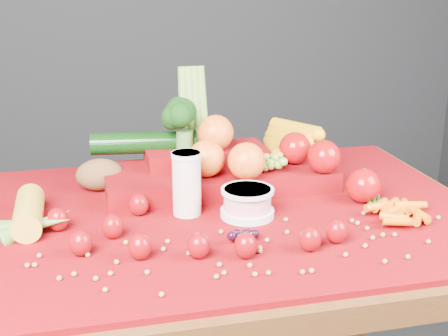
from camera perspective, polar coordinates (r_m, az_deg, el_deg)
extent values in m
cube|color=#3C1C0D|center=(1.32, 0.21, -5.42)|extent=(1.10, 0.80, 0.05)
cube|color=#3C1C0D|center=(1.77, -18.35, -13.63)|extent=(0.06, 0.06, 0.70)
cube|color=#3C1C0D|center=(1.92, 11.99, -10.33)|extent=(0.06, 0.06, 0.70)
cube|color=#6D0308|center=(1.31, 0.21, -4.18)|extent=(1.05, 0.75, 0.01)
cylinder|color=beige|center=(1.27, -3.43, -1.43)|extent=(0.06, 0.06, 0.13)
cylinder|color=silver|center=(1.25, -3.48, 1.21)|extent=(0.06, 0.06, 0.01)
cylinder|color=silver|center=(1.28, 2.14, -4.11)|extent=(0.11, 0.11, 0.02)
cylinder|color=pink|center=(1.27, 2.16, -2.85)|extent=(0.10, 0.10, 0.05)
cylinder|color=silver|center=(1.26, 2.17, -2.07)|extent=(0.11, 0.11, 0.01)
ellipsoid|color=#800804|center=(1.19, -10.15, -5.28)|extent=(0.04, 0.04, 0.05)
cone|color=#11480D|center=(1.18, -10.21, -4.28)|extent=(0.03, 0.03, 0.01)
ellipsoid|color=#800804|center=(1.14, -12.97, -6.70)|extent=(0.04, 0.04, 0.05)
cone|color=#11480D|center=(1.13, -13.05, -5.66)|extent=(0.03, 0.03, 0.01)
ellipsoid|color=#800804|center=(1.10, -7.69, -7.15)|extent=(0.04, 0.04, 0.05)
cone|color=#11480D|center=(1.09, -7.74, -6.08)|extent=(0.03, 0.03, 0.01)
ellipsoid|color=#800804|center=(1.10, -2.34, -7.11)|extent=(0.04, 0.04, 0.05)
cone|color=#11480D|center=(1.09, -2.36, -6.03)|extent=(0.03, 0.03, 0.01)
ellipsoid|color=#800804|center=(1.10, 2.00, -7.11)|extent=(0.04, 0.04, 0.05)
cone|color=#11480D|center=(1.09, 2.01, -6.04)|extent=(0.03, 0.03, 0.01)
ellipsoid|color=#800804|center=(1.13, 7.88, -6.43)|extent=(0.04, 0.04, 0.05)
cone|color=#11480D|center=(1.12, 7.93, -5.39)|extent=(0.03, 0.03, 0.01)
ellipsoid|color=#800804|center=(1.29, -7.81, -3.33)|extent=(0.04, 0.04, 0.05)
cone|color=#11480D|center=(1.28, -7.86, -2.39)|extent=(0.03, 0.03, 0.01)
ellipsoid|color=#800804|center=(1.25, -14.95, -4.55)|extent=(0.04, 0.04, 0.05)
cone|color=#11480D|center=(1.24, -15.04, -3.59)|extent=(0.03, 0.03, 0.01)
ellipsoid|color=#800804|center=(1.17, 10.27, -5.69)|extent=(0.04, 0.04, 0.05)
cone|color=#11480D|center=(1.16, 10.33, -4.68)|extent=(0.03, 0.03, 0.01)
cylinder|color=yellow|center=(1.29, -17.43, -3.87)|extent=(0.06, 0.18, 0.06)
ellipsoid|color=#543A1F|center=(1.44, -11.30, -0.60)|extent=(0.11, 0.08, 0.07)
cube|color=#6D0308|center=(1.44, -0.46, -0.84)|extent=(0.52, 0.22, 0.04)
cube|color=#6D0308|center=(1.47, -1.68, 1.20)|extent=(0.28, 0.12, 0.03)
sphere|color=#A30015|center=(1.41, 9.15, 1.02)|extent=(0.08, 0.08, 0.08)
sphere|color=#A30015|center=(1.38, 12.64, -1.57)|extent=(0.08, 0.08, 0.08)
sphere|color=#A30015|center=(1.46, 6.50, 1.82)|extent=(0.08, 0.08, 0.08)
sphere|color=red|center=(1.36, -1.62, 0.88)|extent=(0.08, 0.08, 0.08)
sphere|color=red|center=(1.35, 2.07, 0.63)|extent=(0.08, 0.08, 0.08)
sphere|color=red|center=(1.44, -0.75, 3.25)|extent=(0.08, 0.08, 0.08)
cylinder|color=orange|center=(1.53, 4.57, 1.85)|extent=(0.06, 0.15, 0.04)
cylinder|color=orange|center=(1.53, 5.30, 2.44)|extent=(0.04, 0.15, 0.04)
cylinder|color=orange|center=(1.54, 6.02, 3.02)|extent=(0.07, 0.15, 0.04)
cylinder|color=orange|center=(1.54, 6.57, 3.59)|extent=(0.10, 0.15, 0.04)
cylinder|color=#3F662D|center=(1.45, -3.60, 2.57)|extent=(0.04, 0.04, 0.04)
cylinder|color=olive|center=(1.47, -3.73, 4.96)|extent=(0.03, 0.06, 0.22)
cylinder|color=olive|center=(1.48, -3.12, 4.99)|extent=(0.02, 0.06, 0.22)
cylinder|color=olive|center=(1.48, -2.51, 5.03)|extent=(0.02, 0.06, 0.22)
cylinder|color=olive|center=(1.48, -1.90, 5.07)|extent=(0.03, 0.06, 0.22)
cylinder|color=black|center=(1.48, -7.34, 2.31)|extent=(0.25, 0.08, 0.05)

